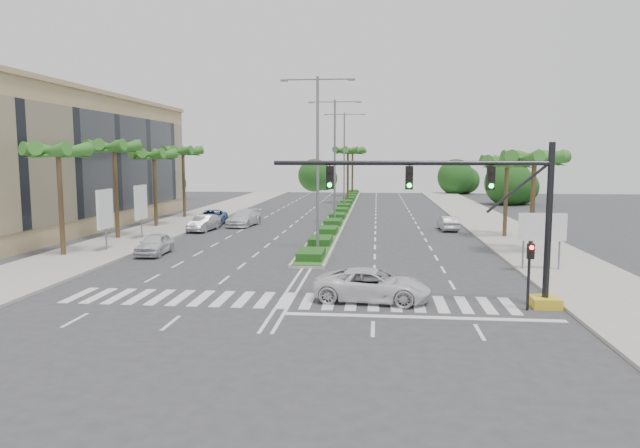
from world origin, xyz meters
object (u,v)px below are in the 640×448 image
object	(u,v)px
car_parked_c	(212,218)
car_right	(448,223)
car_parked_d	(244,218)
car_parked_a	(155,244)
car_parked_b	(204,223)
car_crossing	(372,285)

from	to	relation	value
car_parked_c	car_right	xyz separation A→B (m)	(22.26, -1.84, -0.08)
car_parked_d	car_parked_a	bearing A→B (deg)	-90.17
car_parked_a	car_parked_b	world-z (taller)	car_parked_a
car_parked_a	car_parked_c	bearing A→B (deg)	91.50
car_parked_a	car_parked_d	world-z (taller)	car_parked_d
car_parked_a	car_right	size ratio (longest dim) A/B	1.07
car_parked_b	car_crossing	xyz separation A→B (m)	(15.11, -23.38, 0.02)
car_parked_a	car_parked_c	size ratio (longest dim) A/B	0.80
car_crossing	car_parked_b	bearing A→B (deg)	39.18
car_parked_b	car_parked_d	size ratio (longest dim) A/B	0.83
car_parked_c	car_parked_d	world-z (taller)	car_parked_d
car_crossing	car_parked_a	bearing A→B (deg)	59.44
car_parked_b	car_parked_c	world-z (taller)	car_parked_c
car_parked_b	car_right	size ratio (longest dim) A/B	1.10
car_crossing	car_parked_c	bearing A→B (deg)	35.80
car_right	car_crossing	bearing A→B (deg)	72.19
car_parked_b	car_right	xyz separation A→B (m)	(21.64, 2.60, -0.07)
car_parked_c	car_right	size ratio (longest dim) A/B	1.34
car_parked_a	car_crossing	size ratio (longest dim) A/B	0.80
car_parked_a	car_parked_b	size ratio (longest dim) A/B	0.97
car_parked_d	car_crossing	bearing A→B (deg)	-57.88
car_parked_d	car_crossing	size ratio (longest dim) A/B	0.99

